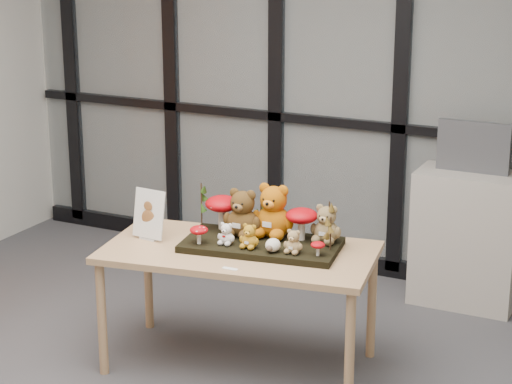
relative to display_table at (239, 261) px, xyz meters
The scene contains 24 objects.
room_shell 1.35m from the display_table, 96.62° to the right, with size 5.00×5.00×5.00m.
glass_partition 1.83m from the display_table, 93.35° to the left, with size 4.90×0.06×2.78m.
display_table is the anchor object (origin of this frame).
diorama_tray 0.15m from the display_table, 35.73° to the left, with size 0.83×0.42×0.04m, color black.
bear_pooh_yellow 0.35m from the display_table, 58.67° to the left, with size 0.25×0.22×0.32m, color #B35B08, non-canonical shape.
bear_brown_medium 0.28m from the display_table, 107.25° to the left, with size 0.22×0.20×0.29m, color #4D3314, non-canonical shape.
bear_tan_back 0.51m from the display_table, 28.46° to the left, with size 0.17×0.16×0.23m, color olive, non-canonical shape.
bear_small_yellow 0.20m from the display_table, 26.56° to the right, with size 0.11×0.10×0.14m, color #B17B18, non-canonical shape.
bear_white_bow 0.18m from the display_table, 138.80° to the right, with size 0.10×0.09×0.13m, color white, non-canonical shape.
bear_beige_small 0.37m from the display_table, ahead, with size 0.11×0.10×0.14m, color #A38252, non-canonical shape.
plush_cream_hedgehog 0.26m from the display_table, 10.90° to the right, with size 0.06×0.05×0.08m, color white, non-canonical shape.
mushroom_back_left 0.33m from the display_table, 138.45° to the left, with size 0.19×0.19×0.21m, color #A4050C, non-canonical shape.
mushroom_back_right 0.39m from the display_table, 35.26° to the left, with size 0.17×0.17×0.19m, color #A4050C, non-canonical shape.
mushroom_front_left 0.27m from the display_table, 151.39° to the right, with size 0.10×0.10×0.11m, color #A4050C, non-canonical shape.
mushroom_front_right 0.47m from the display_table, ahead, with size 0.07×0.07×0.08m, color #A4050C, non-canonical shape.
sprig_green_far_left 0.39m from the display_table, 158.20° to the left, with size 0.05×0.05×0.26m, color #12370C, non-canonical shape.
sprig_green_mid_left 0.31m from the display_table, 125.33° to the left, with size 0.05×0.05×0.20m, color #12370C, non-canonical shape.
sprig_dry_far_right 0.53m from the display_table, 26.78° to the left, with size 0.05×0.05×0.23m, color brown, non-canonical shape.
sprig_dry_mid_right 0.53m from the display_table, 13.40° to the left, with size 0.05×0.05×0.18m, color brown, non-canonical shape.
sprig_green_centre 0.29m from the display_table, 84.50° to the left, with size 0.05×0.05×0.16m, color #12370C, non-canonical shape.
sign_holder 0.56m from the display_table, behind, with size 0.20×0.07×0.28m.
label_card 0.30m from the display_table, 71.96° to the right, with size 0.08×0.03×0.00m, color white.
cabinet 1.68m from the display_table, 57.59° to the left, with size 0.65×0.38×0.87m, color #A69E94.
monitor 1.74m from the display_table, 57.93° to the left, with size 0.45×0.05×0.32m.
Camera 1 is at (2.23, -3.32, 2.38)m, focal length 65.00 mm.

